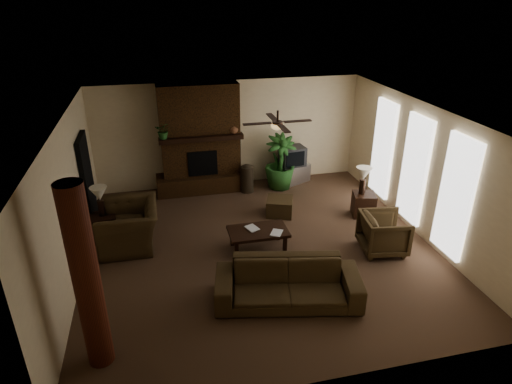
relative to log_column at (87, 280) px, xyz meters
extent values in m
plane|color=brown|center=(2.95, 2.40, -1.40)|extent=(7.00, 7.00, 0.00)
plane|color=silver|center=(2.95, 2.40, 1.40)|extent=(7.00, 7.00, 0.00)
plane|color=beige|center=(2.95, 5.90, 0.00)|extent=(7.00, 0.00, 7.00)
plane|color=beige|center=(2.95, -1.10, 0.00)|extent=(7.00, 0.00, 7.00)
plane|color=beige|center=(-0.55, 2.40, 0.00)|extent=(0.00, 7.00, 7.00)
plane|color=beige|center=(6.45, 2.40, 0.00)|extent=(0.00, 7.00, 7.00)
cube|color=#492B13|center=(2.15, 5.65, 0.00)|extent=(2.00, 0.50, 2.80)
cube|color=#492B13|center=(2.15, 5.55, -1.17)|extent=(2.40, 0.70, 0.45)
cube|color=black|center=(2.15, 5.39, -0.58)|extent=(0.75, 0.04, 0.65)
cube|color=black|center=(2.15, 5.37, 0.10)|extent=(2.10, 0.28, 0.12)
cube|color=white|center=(6.40, 4.00, -0.05)|extent=(0.08, 0.85, 2.35)
cube|color=white|center=(6.40, 2.60, -0.05)|extent=(0.08, 0.85, 2.35)
cube|color=white|center=(6.40, 1.20, -0.05)|extent=(0.08, 0.85, 2.35)
cylinder|color=#572415|center=(0.00, 0.00, 0.00)|extent=(0.36, 0.36, 2.80)
cube|color=black|center=(-0.49, 4.20, -0.35)|extent=(0.10, 1.00, 2.10)
cylinder|color=black|center=(3.35, 2.70, 1.28)|extent=(0.04, 0.04, 0.24)
cylinder|color=black|center=(3.35, 2.70, 1.16)|extent=(0.20, 0.20, 0.06)
ellipsoid|color=#F2BF72|center=(3.35, 2.70, 1.10)|extent=(0.26, 0.26, 0.14)
cube|color=black|center=(3.75, 2.70, 1.17)|extent=(0.55, 0.12, 0.01)
cube|color=black|center=(2.95, 2.70, 1.17)|extent=(0.55, 0.12, 0.01)
cube|color=black|center=(3.35, 3.10, 1.17)|extent=(0.12, 0.55, 0.01)
cube|color=black|center=(3.35, 2.30, 1.17)|extent=(0.12, 0.55, 0.01)
imported|color=#42321C|center=(3.01, 0.66, -0.92)|extent=(2.55, 1.20, 0.96)
imported|color=#42321C|center=(0.34, 3.16, -0.80)|extent=(0.89, 1.36, 1.19)
imported|color=#42321C|center=(5.36, 1.75, -0.96)|extent=(0.92, 0.97, 0.89)
cube|color=black|center=(2.90, 2.40, -1.00)|extent=(1.20, 0.70, 0.06)
cube|color=black|center=(2.40, 2.15, -1.21)|extent=(0.07, 0.07, 0.37)
cube|color=black|center=(3.40, 2.15, -1.21)|extent=(0.07, 0.07, 0.37)
cube|color=black|center=(2.40, 2.65, -1.21)|extent=(0.07, 0.07, 0.37)
cube|color=black|center=(3.40, 2.65, -1.21)|extent=(0.07, 0.07, 0.37)
cube|color=#42321C|center=(3.75, 3.76, -1.20)|extent=(0.77, 0.77, 0.40)
cube|color=#BCBCBF|center=(4.65, 5.55, -1.15)|extent=(0.98, 0.81, 0.50)
cube|color=#333335|center=(4.61, 5.55, -0.64)|extent=(0.71, 0.58, 0.52)
cube|color=black|center=(4.61, 5.29, -0.64)|extent=(0.52, 0.09, 0.40)
cylinder|color=#30261A|center=(3.27, 5.20, -1.05)|extent=(0.34, 0.34, 0.70)
sphere|color=#30261A|center=(3.27, 5.20, -0.80)|extent=(0.34, 0.34, 0.34)
imported|color=#295A24|center=(4.18, 5.27, -0.99)|extent=(0.97, 1.54, 0.82)
cube|color=black|center=(-0.20, 3.55, -1.12)|extent=(0.57, 0.57, 0.55)
cylinder|color=black|center=(-0.20, 3.56, -0.67)|extent=(0.17, 0.17, 0.35)
cone|color=#F3EACE|center=(-0.20, 3.56, -0.35)|extent=(0.42, 0.42, 0.30)
cube|color=black|center=(5.66, 3.27, -1.12)|extent=(0.61, 0.61, 0.55)
cylinder|color=black|center=(5.60, 3.32, -0.67)|extent=(0.15, 0.15, 0.35)
cone|color=#F3EACE|center=(5.60, 3.32, -0.35)|extent=(0.39, 0.39, 0.30)
imported|color=#295A24|center=(1.24, 5.34, 0.32)|extent=(0.49, 0.52, 0.33)
imported|color=brown|center=(2.99, 5.43, 0.27)|extent=(0.25, 0.26, 0.22)
imported|color=#999999|center=(2.69, 2.44, -0.83)|extent=(0.21, 0.10, 0.29)
imported|color=#999999|center=(3.14, 2.24, -0.82)|extent=(0.20, 0.12, 0.29)
camera|label=1|loc=(1.10, -5.13, 3.49)|focal=30.74mm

